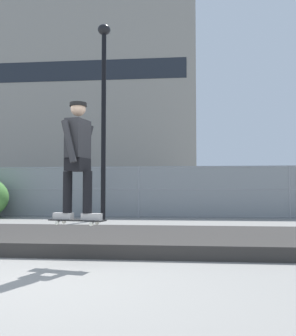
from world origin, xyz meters
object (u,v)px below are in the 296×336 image
parked_car_mid (170,193)px  skateboard (77,221)px  street_lamp (104,97)px  parked_car_near (42,193)px  skater (78,153)px

parked_car_mid → skateboard: bearing=-93.5°
street_lamp → parked_car_near: street_lamp is taller
skater → street_lamp: 8.15m
skateboard → street_lamp: bearing=99.7°
skater → parked_car_near: size_ratio=0.37×
skateboard → skater: (0.00, 0.00, 0.94)m
parked_car_mid → street_lamp: bearing=-113.4°
street_lamp → skater: bearing=-80.3°
skateboard → parked_car_near: bearing=113.1°
skater → parked_car_near: bearing=113.1°
skateboard → skater: size_ratio=0.50×
skateboard → parked_car_near: (-5.15, 12.10, 0.22)m
parked_car_near → parked_car_mid: size_ratio=1.00×
street_lamp → parked_car_mid: (2.05, 4.73, -3.33)m
skateboard → parked_car_mid: 12.37m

